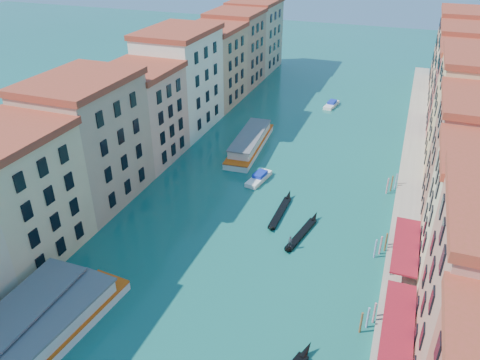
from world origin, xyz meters
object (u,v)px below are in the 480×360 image
object	(u,v)px
vaporetto_far	(250,142)
vaporetto_near	(49,335)
gondola_fore	(301,233)
vaporetto_stop	(23,324)

from	to	relation	value
vaporetto_far	vaporetto_near	bearing A→B (deg)	-97.80
vaporetto_near	gondola_fore	distance (m)	35.21
vaporetto_near	gondola_fore	xyz separation A→B (m)	(20.37, 28.70, -1.05)
vaporetto_stop	gondola_fore	world-z (taller)	vaporetto_stop
vaporetto_near	vaporetto_stop	bearing A→B (deg)	-178.67
vaporetto_far	gondola_fore	distance (m)	30.21
vaporetto_stop	vaporetto_far	xyz separation A→B (m)	(7.42, 53.65, -0.06)
gondola_fore	vaporetto_stop	bearing A→B (deg)	-118.81
vaporetto_far	gondola_fore	world-z (taller)	vaporetto_far
vaporetto_stop	gondola_fore	xyz separation A→B (m)	(24.06, 28.46, -1.06)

